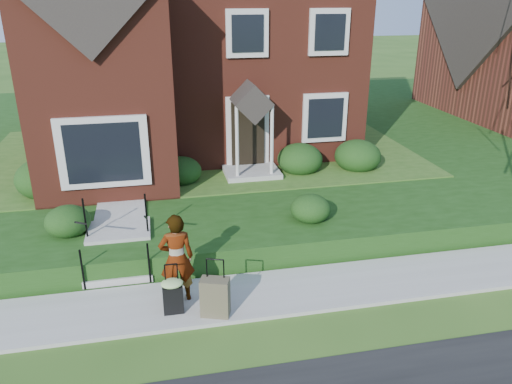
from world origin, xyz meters
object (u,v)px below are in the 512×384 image
object	(u,v)px
front_steps	(119,246)
suitcase_olive	(215,297)
woman	(177,258)
suitcase_black	(173,294)

from	to	relation	value
front_steps	suitcase_olive	xyz separation A→B (m)	(1.83, -2.38, -0.02)
suitcase_olive	woman	bearing A→B (deg)	152.75
suitcase_black	suitcase_olive	bearing A→B (deg)	-17.99
front_steps	suitcase_olive	distance (m)	3.00
woman	suitcase_black	size ratio (longest dim) A/B	1.81
suitcase_black	suitcase_olive	size ratio (longest dim) A/B	0.88
woman	suitcase_olive	xyz separation A→B (m)	(0.63, -0.65, -0.52)
suitcase_black	front_steps	bearing A→B (deg)	116.38
front_steps	woman	world-z (taller)	woman
woman	suitcase_olive	world-z (taller)	woman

